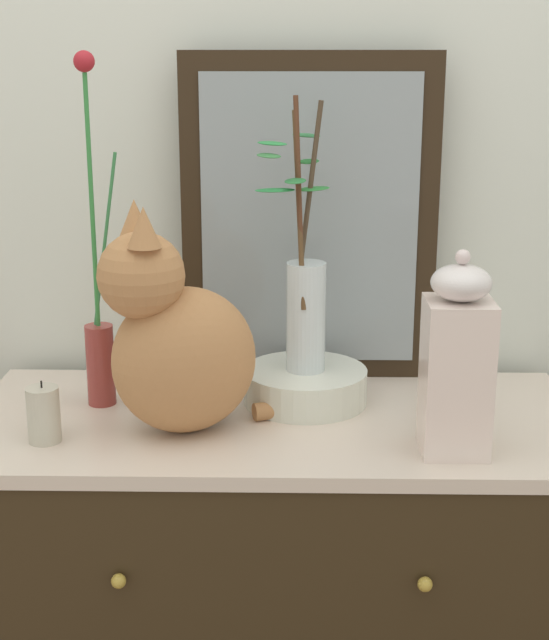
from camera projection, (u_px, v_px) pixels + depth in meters
name	position (u px, v px, depth m)	size (l,w,h in m)	color
wall_back	(278.00, 121.00, 1.85)	(4.40, 0.08, 2.60)	silver
sideboard	(274.00, 614.00, 1.78)	(1.09, 0.52, 0.81)	#302313
mirror_leaning	(309.00, 220.00, 1.80)	(0.49, 0.03, 0.63)	black
cat_sitting	(177.00, 341.00, 1.57)	(0.46, 0.26, 0.40)	#B27849
vase_slim_green	(99.00, 326.00, 1.70)	(0.07, 0.05, 0.63)	#933632
bowl_porcelain	(305.00, 386.00, 1.74)	(0.23, 0.23, 0.06)	silver
vase_glass_clear	(304.00, 296.00, 1.69)	(0.15, 0.16, 0.49)	silver
jar_lidded_porcelain	(457.00, 362.00, 1.49)	(0.11, 0.11, 0.33)	silver
candle_pillar	(44.00, 415.00, 1.56)	(0.05, 0.05, 0.11)	beige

